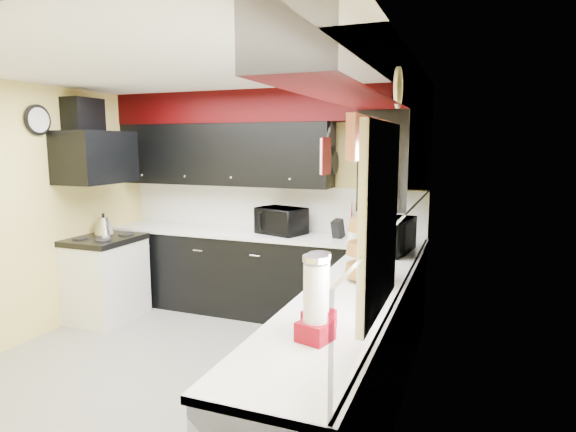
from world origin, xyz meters
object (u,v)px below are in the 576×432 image
object	(u,v)px
microwave	(388,235)
kettle	(104,226)
knife_block	(338,229)
toaster_oven	(281,221)
utensil_crock	(355,232)

from	to	relation	value
microwave	kettle	world-z (taller)	microwave
knife_block	kettle	size ratio (longest dim) A/B	0.93
toaster_oven	kettle	bearing A→B (deg)	-143.25
toaster_oven	kettle	size ratio (longest dim) A/B	2.37
knife_block	kettle	distance (m)	2.61
toaster_oven	kettle	distance (m)	1.99
knife_block	kettle	xyz separation A→B (m)	(-2.54, -0.61, -0.02)
microwave	knife_block	bearing A→B (deg)	58.53
microwave	utensil_crock	world-z (taller)	microwave
utensil_crock	kettle	size ratio (longest dim) A/B	0.77
knife_block	kettle	world-z (taller)	knife_block
kettle	knife_block	bearing A→B (deg)	13.49
microwave	utensil_crock	bearing A→B (deg)	48.74
microwave	toaster_oven	bearing A→B (deg)	75.35
utensil_crock	microwave	bearing A→B (deg)	-48.23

